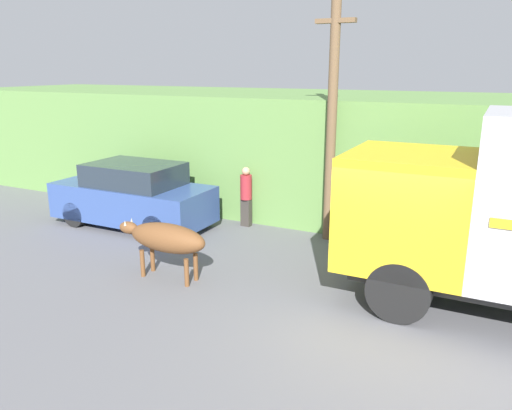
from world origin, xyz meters
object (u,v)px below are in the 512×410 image
at_px(utility_pole, 332,116).
at_px(parked_suv, 133,196).
at_px(pedestrian_on_hill, 246,194).
at_px(brown_cow, 166,238).

bearing_deg(utility_pole, parked_suv, -165.26).
xyz_separation_m(parked_suv, pedestrian_on_hill, (2.65, 1.28, 0.06)).
distance_m(brown_cow, parked_suv, 3.68).
xyz_separation_m(pedestrian_on_hill, utility_pole, (2.22, -0.00, 2.09)).
height_order(parked_suv, pedestrian_on_hill, parked_suv).
relative_size(parked_suv, pedestrian_on_hill, 2.68).
relative_size(parked_suv, utility_pole, 0.74).
distance_m(parked_suv, pedestrian_on_hill, 2.94).
bearing_deg(utility_pole, brown_cow, -119.47).
height_order(parked_suv, utility_pole, utility_pole).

